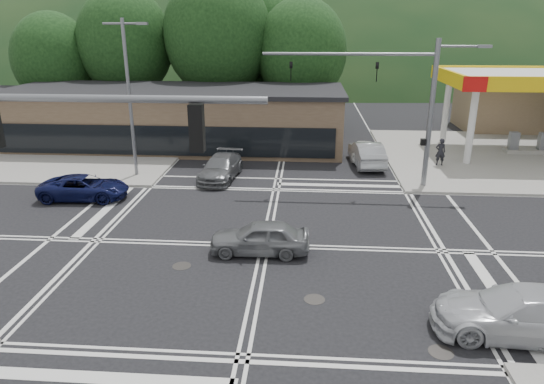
# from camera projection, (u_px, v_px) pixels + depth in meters

# --- Properties ---
(ground) EXTENTS (120.00, 120.00, 0.00)m
(ground) POSITION_uv_depth(u_px,v_px,m) (265.00, 246.00, 20.03)
(ground) COLOR black
(ground) RESTS_ON ground
(sidewalk_ne) EXTENTS (16.00, 16.00, 0.15)m
(sidewalk_ne) POSITION_uv_depth(u_px,v_px,m) (502.00, 157.00, 33.10)
(sidewalk_ne) COLOR gray
(sidewalk_ne) RESTS_ON ground
(sidewalk_nw) EXTENTS (16.00, 16.00, 0.15)m
(sidewalk_nw) POSITION_uv_depth(u_px,v_px,m) (77.00, 149.00, 35.16)
(sidewalk_nw) COLOR gray
(sidewalk_nw) RESTS_ON ground
(gas_station_canopy) EXTENTS (12.32, 8.34, 5.75)m
(gas_station_canopy) POSITION_uv_depth(u_px,v_px,m) (539.00, 82.00, 32.27)
(gas_station_canopy) COLOR silver
(gas_station_canopy) RESTS_ON ground
(convenience_store) EXTENTS (10.00, 6.00, 3.80)m
(convenience_store) POSITION_uv_depth(u_px,v_px,m) (522.00, 107.00, 41.58)
(convenience_store) COLOR #846B4F
(convenience_store) RESTS_ON ground
(commercial_row) EXTENTS (24.00, 8.00, 4.00)m
(commercial_row) POSITION_uv_depth(u_px,v_px,m) (177.00, 119.00, 35.93)
(commercial_row) COLOR brown
(commercial_row) RESTS_ON ground
(hill_north) EXTENTS (252.00, 126.00, 140.00)m
(hill_north) POSITION_uv_depth(u_px,v_px,m) (301.00, 66.00, 104.81)
(hill_north) COLOR #19381A
(hill_north) RESTS_ON ground
(tree_n_a) EXTENTS (8.00, 8.00, 11.75)m
(tree_n_a) POSITION_uv_depth(u_px,v_px,m) (125.00, 43.00, 41.25)
(tree_n_a) COLOR #382619
(tree_n_a) RESTS_ON ground
(tree_n_b) EXTENTS (9.00, 9.00, 12.98)m
(tree_n_b) POSITION_uv_depth(u_px,v_px,m) (218.00, 35.00, 40.49)
(tree_n_b) COLOR #382619
(tree_n_b) RESTS_ON ground
(tree_n_c) EXTENTS (7.60, 7.60, 10.87)m
(tree_n_c) POSITION_uv_depth(u_px,v_px,m) (301.00, 52.00, 40.44)
(tree_n_c) COLOR #382619
(tree_n_c) RESTS_ON ground
(tree_n_d) EXTENTS (6.80, 6.80, 9.76)m
(tree_n_d) POSITION_uv_depth(u_px,v_px,m) (54.00, 59.00, 41.15)
(tree_n_d) COLOR #382619
(tree_n_d) RESTS_ON ground
(tree_n_e) EXTENTS (8.40, 8.40, 11.98)m
(tree_n_e) POSITION_uv_depth(u_px,v_px,m) (269.00, 42.00, 44.20)
(tree_n_e) COLOR #382619
(tree_n_e) RESTS_ON ground
(streetlight_nw) EXTENTS (2.50, 0.25, 9.00)m
(streetlight_nw) POSITION_uv_depth(u_px,v_px,m) (130.00, 92.00, 27.43)
(streetlight_nw) COLOR slate
(streetlight_nw) RESTS_ON ground
(signal_mast_ne) EXTENTS (11.65, 0.30, 8.00)m
(signal_mast_ne) POSITION_uv_depth(u_px,v_px,m) (409.00, 96.00, 25.61)
(signal_mast_ne) COLOR slate
(signal_mast_ne) RESTS_ON ground
(car_blue_west) EXTENTS (4.61, 2.32, 1.25)m
(car_blue_west) POSITION_uv_depth(u_px,v_px,m) (84.00, 187.00, 25.21)
(car_blue_west) COLOR #0E123E
(car_blue_west) RESTS_ON ground
(car_grey_center) EXTENTS (3.98, 1.67, 1.34)m
(car_grey_center) POSITION_uv_depth(u_px,v_px,m) (260.00, 237.00, 19.21)
(car_grey_center) COLOR slate
(car_grey_center) RESTS_ON ground
(car_silver_east) EXTENTS (5.29, 2.52, 1.49)m
(car_silver_east) POSITION_uv_depth(u_px,v_px,m) (523.00, 313.00, 14.05)
(car_silver_east) COLOR silver
(car_silver_east) RESTS_ON ground
(car_queue_a) EXTENTS (2.09, 4.88, 1.56)m
(car_queue_a) POSITION_uv_depth(u_px,v_px,m) (367.00, 154.00, 31.18)
(car_queue_a) COLOR #9A9DA0
(car_queue_a) RESTS_ON ground
(car_queue_b) EXTENTS (2.11, 4.12, 1.34)m
(car_queue_b) POSITION_uv_depth(u_px,v_px,m) (364.00, 150.00, 32.62)
(car_queue_b) COLOR silver
(car_queue_b) RESTS_ON ground
(car_northbound) EXTENTS (2.37, 4.85, 1.36)m
(car_northbound) POSITION_uv_depth(u_px,v_px,m) (221.00, 168.00, 28.51)
(car_northbound) COLOR #5B5D5F
(car_northbound) RESTS_ON ground
(pedestrian) EXTENTS (0.64, 0.42, 1.74)m
(pedestrian) POSITION_uv_depth(u_px,v_px,m) (440.00, 152.00, 30.65)
(pedestrian) COLOR black
(pedestrian) RESTS_ON sidewalk_ne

